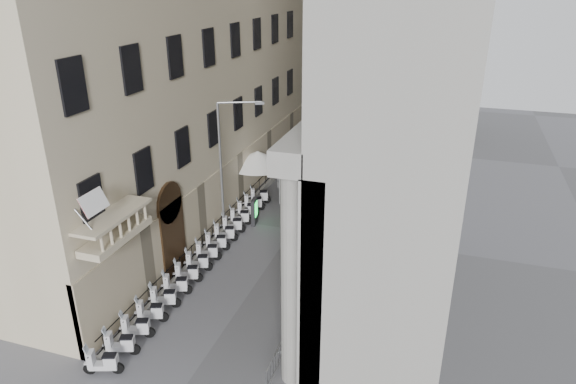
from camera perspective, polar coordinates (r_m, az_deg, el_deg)
name	(u,v)px	position (r m, az deg, el deg)	size (l,w,h in m)	color
iron_fence	(228,228)	(35.43, -6.71, -4.02)	(0.30, 28.00, 1.40)	black
blue_awning	(370,199)	(40.22, 9.12, -0.74)	(1.60, 3.00, 3.00)	navy
flag	(118,351)	(25.96, -18.35, -16.47)	(1.00, 1.40, 8.20)	#9E0C11
scooter_0	(105,373)	(25.01, -19.65, -18.43)	(0.56, 1.40, 1.50)	silver
scooter_1	(122,354)	(25.74, -17.93, -16.79)	(0.56, 1.40, 1.50)	silver
scooter_2	(138,337)	(26.52, -16.34, -15.23)	(0.56, 1.40, 1.50)	silver
scooter_3	(152,322)	(27.33, -14.87, -13.75)	(0.56, 1.40, 1.50)	silver
scooter_4	(165,307)	(28.18, -13.49, -12.35)	(0.56, 1.40, 1.50)	silver
scooter_5	(177,294)	(29.05, -12.22, -11.02)	(0.56, 1.40, 1.50)	silver
scooter_6	(188,282)	(29.96, -11.02, -9.77)	(0.56, 1.40, 1.50)	silver
scooter_7	(199,271)	(30.89, -9.91, -8.59)	(0.56, 1.40, 1.50)	silver
scooter_8	(208,260)	(31.84, -8.87, -7.48)	(0.56, 1.40, 1.50)	silver
scooter_9	(217,250)	(32.81, -7.90, -6.43)	(0.56, 1.40, 1.50)	silver
scooter_10	(225,241)	(33.81, -6.98, -5.44)	(0.56, 1.40, 1.50)	silver
scooter_11	(233,233)	(34.82, -6.12, -4.50)	(0.56, 1.40, 1.50)	silver
scooter_12	(240,225)	(35.84, -5.32, -3.62)	(0.56, 1.40, 1.50)	silver
scooter_13	(247,217)	(36.88, -4.55, -2.78)	(0.56, 1.40, 1.50)	silver
scooter_14	(254,210)	(37.94, -3.84, -1.99)	(0.56, 1.40, 1.50)	silver
scooter_15	(260,203)	(39.00, -3.16, -1.25)	(0.56, 1.40, 1.50)	silver
barrier_0	(276,372)	(23.76, -1.36, -19.37)	(0.60, 2.40, 1.10)	#A7AAAE
barrier_1	(293,337)	(25.56, 0.56, -15.78)	(0.60, 2.40, 1.10)	#A7AAAE
barrier_2	(307,307)	(27.47, 2.15, -12.66)	(0.60, 2.40, 1.10)	#A7AAAE
barrier_3	(319,282)	(29.47, 3.51, -9.94)	(0.60, 2.40, 1.10)	#A7AAAE
barrier_4	(330,260)	(31.54, 4.67, -7.57)	(0.60, 2.40, 1.10)	#A7AAAE
barrier_5	(339,242)	(33.67, 5.68, -5.50)	(0.60, 2.40, 1.10)	#A7AAAE
barrier_6	(347,225)	(35.85, 6.55, -3.67)	(0.60, 2.40, 1.10)	#A7AAAE
security_tent	(264,162)	(38.51, -2.70, 3.40)	(4.55, 4.55, 3.70)	silver
street_lamp	(226,158)	(32.63, -6.87, 3.82)	(2.74, 1.29, 8.94)	gray
info_kiosk	(254,211)	(35.45, -3.76, -2.17)	(0.40, 0.92, 1.88)	black
pedestrian_a	(315,164)	(44.04, 3.02, 3.09)	(0.74, 0.49, 2.03)	#0D1837
pedestrian_b	(352,172)	(42.67, 7.08, 2.22)	(0.95, 0.74, 1.95)	black
pedestrian_c	(325,143)	(50.21, 4.13, 5.48)	(0.90, 0.59, 1.84)	black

